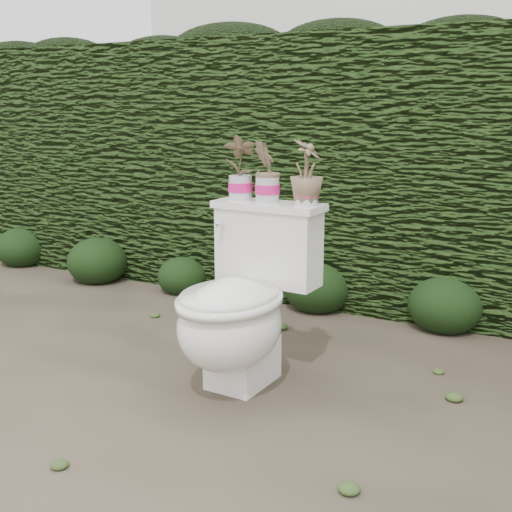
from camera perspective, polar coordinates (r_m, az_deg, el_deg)
The scene contains 11 objects.
ground at distance 3.01m, azimuth -4.56°, elevation -10.13°, with size 60.00×60.00×0.00m, color brown.
hedge at distance 4.23m, azimuth 7.03°, elevation 7.73°, with size 8.00×1.00×1.60m, color #2A4416.
toilet at distance 2.74m, azimuth -1.40°, elevation -4.54°, with size 0.51×0.70×0.78m.
potted_plant_left at distance 2.91m, azimuth -1.41°, elevation 7.72°, with size 0.15×0.10×0.28m, color #307D27.
potted_plant_center at distance 2.84m, azimuth 1.02°, elevation 7.38°, with size 0.14×0.11×0.26m, color #307D27.
potted_plant_right at distance 2.75m, azimuth 4.51°, elevation 7.24°, with size 0.15×0.15×0.26m, color #307D27.
liriope_clump_0 at distance 5.27m, azimuth -20.08°, elevation 1.01°, with size 0.40×0.40×0.32m, color black.
liriope_clump_1 at distance 4.61m, azimuth -13.92°, elevation -0.11°, with size 0.42×0.42×0.33m, color black.
liriope_clump_2 at distance 4.24m, azimuth -6.58°, elevation -1.43°, with size 0.33×0.33×0.26m, color black.
liriope_clump_3 at distance 3.86m, azimuth 5.50°, elevation -2.36°, with size 0.41×0.41×0.32m, color black.
liriope_clump_4 at distance 3.65m, azimuth 16.50°, elevation -3.76°, with size 0.40×0.40×0.32m, color black.
Camera 1 is at (1.50, -2.33, 1.18)m, focal length 45.00 mm.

